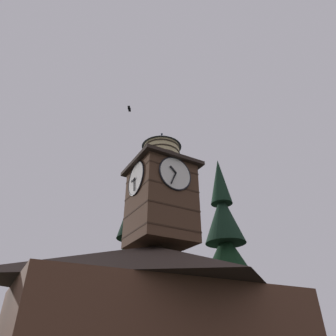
{
  "coord_description": "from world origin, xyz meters",
  "views": [
    {
      "loc": [
        8.11,
        12.54,
        1.86
      ],
      "look_at": [
        -0.52,
        -2.5,
        11.82
      ],
      "focal_mm": 31.02,
      "sensor_mm": 36.0,
      "label": 1
    }
  ],
  "objects_px": {
    "clock_tower": "(161,190)",
    "pine_tree_behind": "(134,260)",
    "building_main": "(153,304)",
    "moon": "(148,283)",
    "flying_bird_high": "(129,109)",
    "pine_tree_aside": "(229,272)"
  },
  "relations": [
    {
      "from": "clock_tower",
      "to": "pine_tree_behind",
      "type": "distance_m",
      "value": 5.54
    },
    {
      "from": "building_main",
      "to": "moon",
      "type": "relative_size",
      "value": 9.7
    },
    {
      "from": "clock_tower",
      "to": "flying_bird_high",
      "type": "xyz_separation_m",
      "value": [
        1.8,
        -2.43,
        8.1
      ]
    },
    {
      "from": "pine_tree_aside",
      "to": "moon",
      "type": "xyz_separation_m",
      "value": [
        -7.27,
        -30.86,
        3.5
      ]
    },
    {
      "from": "building_main",
      "to": "pine_tree_aside",
      "type": "bearing_deg",
      "value": -152.69
    },
    {
      "from": "building_main",
      "to": "pine_tree_behind",
      "type": "relative_size",
      "value": 0.95
    },
    {
      "from": "building_main",
      "to": "flying_bird_high",
      "type": "distance_m",
      "value": 15.18
    },
    {
      "from": "building_main",
      "to": "pine_tree_aside",
      "type": "xyz_separation_m",
      "value": [
        -10.21,
        -5.27,
        3.4
      ]
    },
    {
      "from": "pine_tree_behind",
      "to": "clock_tower",
      "type": "bearing_deg",
      "value": 88.63
    },
    {
      "from": "flying_bird_high",
      "to": "pine_tree_behind",
      "type": "bearing_deg",
      "value": -139.0
    },
    {
      "from": "moon",
      "to": "flying_bird_high",
      "type": "height_order",
      "value": "flying_bird_high"
    },
    {
      "from": "flying_bird_high",
      "to": "clock_tower",
      "type": "bearing_deg",
      "value": 126.55
    },
    {
      "from": "pine_tree_behind",
      "to": "flying_bird_high",
      "type": "relative_size",
      "value": 21.81
    },
    {
      "from": "clock_tower",
      "to": "pine_tree_behind",
      "type": "xyz_separation_m",
      "value": [
        -0.1,
        -4.08,
        -3.75
      ]
    },
    {
      "from": "clock_tower",
      "to": "flying_bird_high",
      "type": "distance_m",
      "value": 8.65
    },
    {
      "from": "moon",
      "to": "clock_tower",
      "type": "bearing_deg",
      "value": 64.7
    },
    {
      "from": "moon",
      "to": "flying_bird_high",
      "type": "bearing_deg",
      "value": 60.76
    },
    {
      "from": "building_main",
      "to": "pine_tree_aside",
      "type": "height_order",
      "value": "pine_tree_aside"
    },
    {
      "from": "pine_tree_aside",
      "to": "moon",
      "type": "distance_m",
      "value": 31.9
    },
    {
      "from": "building_main",
      "to": "pine_tree_behind",
      "type": "bearing_deg",
      "value": -96.19
    },
    {
      "from": "clock_tower",
      "to": "pine_tree_aside",
      "type": "relative_size",
      "value": 0.46
    },
    {
      "from": "clock_tower",
      "to": "pine_tree_aside",
      "type": "xyz_separation_m",
      "value": [
        -9.88,
        -5.43,
        -3.44
      ]
    }
  ]
}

